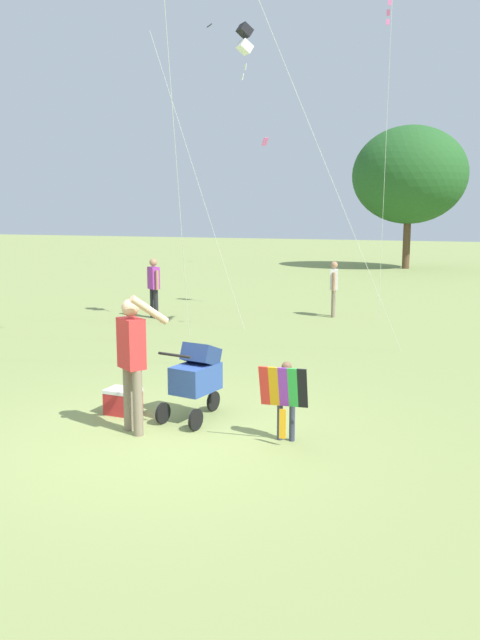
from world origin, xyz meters
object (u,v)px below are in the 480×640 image
Objects in this scene: person_couple_left at (334,284)px; kite_orange_delta at (244,41)px; person_adult_flyer at (132,353)px; person_sitting_far at (154,283)px; child_with_butterfly_kite at (286,393)px; stroller at (197,374)px; cooler_box at (123,401)px.

kite_orange_delta is at bearing -119.04° from person_couple_left.
person_sitting_far is at bearing 118.78° from person_adult_flyer.
child_with_butterfly_kite is 9.62m from kite_orange_delta.
person_sitting_far reaches higher than child_with_butterfly_kite.
person_couple_left is (-0.54, 9.11, 0.26)m from stroller.
stroller is at bearing 59.33° from person_adult_flyer.
cooler_box is at bearing -81.62° from kite_orange_delta.
stroller is 0.16× the size of kite_orange_delta.
person_adult_flyer is 3.93× the size of cooler_box.
stroller is 2.48× the size of cooler_box.
child_with_butterfly_kite is 0.63× the size of person_sitting_far.
person_adult_flyer is 1.02m from stroller.
kite_orange_delta is at bearing 101.89° from person_adult_flyer.
cooler_box is at bearing 132.56° from person_adult_flyer.
kite_orange_delta is at bearing 107.25° from stroller.
cooler_box is (-1.02, -0.21, -0.43)m from stroller.
kite_orange_delta reaches higher than person_couple_left.
person_adult_flyer reaches higher than person_sitting_far.
person_sitting_far reaches higher than person_couple_left.
person_adult_flyer is 9.04m from person_sitting_far.
child_with_butterfly_kite is at bearing -3.82° from cooler_box.
stroller is at bearing -72.75° from kite_orange_delta.
child_with_butterfly_kite is 2.17× the size of cooler_box.
stroller is at bearing 164.95° from child_with_butterfly_kite.
person_sitting_far reaches higher than cooler_box.
cooler_box is at bearing 176.18° from child_with_butterfly_kite.
child_with_butterfly_kite is 2.44m from cooler_box.
person_couple_left is at bearing 90.34° from person_adult_flyer.
person_couple_left reaches higher than cooler_box.
stroller is at bearing 11.49° from cooler_box.
kite_orange_delta is at bearing -12.99° from person_sitting_far.
person_sitting_far is 1.06× the size of person_couple_left.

